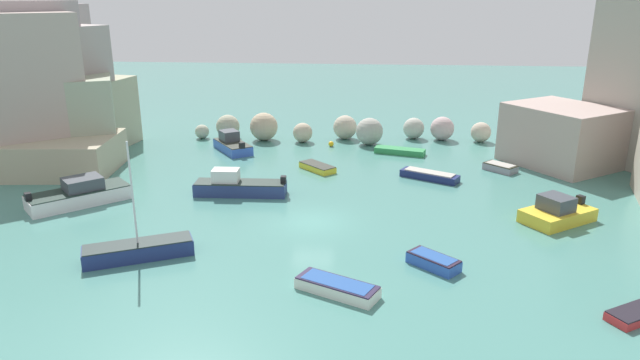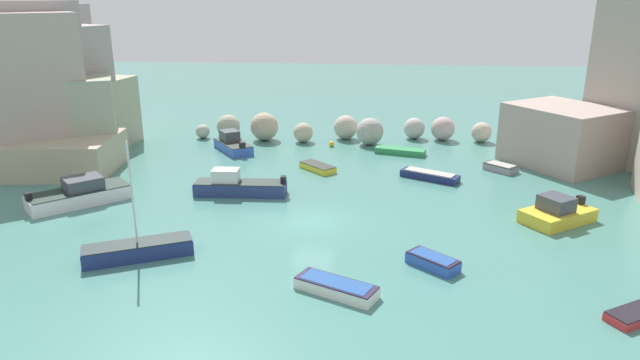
{
  "view_description": "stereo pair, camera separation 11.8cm",
  "coord_description": "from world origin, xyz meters",
  "px_view_note": "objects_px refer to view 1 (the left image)",
  "views": [
    {
      "loc": [
        3.21,
        -31.41,
        13.0
      ],
      "look_at": [
        0.0,
        4.95,
        1.0
      ],
      "focal_mm": 31.96,
      "sensor_mm": 36.0,
      "label": 1
    },
    {
      "loc": [
        3.33,
        -31.4,
        13.0
      ],
      "look_at": [
        0.0,
        4.95,
        1.0
      ],
      "focal_mm": 31.96,
      "sensor_mm": 36.0,
      "label": 2
    }
  ],
  "objects_px": {
    "moored_boat_5": "(433,261)",
    "moored_boat_3": "(557,212)",
    "moored_boat_1": "(639,313)",
    "moored_boat_4": "(139,250)",
    "channel_buoy": "(331,144)",
    "moored_boat_7": "(500,167)",
    "moored_boat_10": "(430,175)",
    "moored_boat_11": "(337,287)",
    "moored_boat_8": "(400,151)",
    "moored_boat_0": "(238,186)",
    "moored_boat_2": "(317,167)",
    "moored_boat_6": "(232,144)",
    "moored_boat_9": "(80,194)"
  },
  "relations": [
    {
      "from": "moored_boat_5",
      "to": "moored_boat_6",
      "type": "distance_m",
      "value": 25.7
    },
    {
      "from": "moored_boat_4",
      "to": "moored_boat_11",
      "type": "xyz_separation_m",
      "value": [
        10.39,
        -2.71,
        -0.15
      ]
    },
    {
      "from": "moored_boat_5",
      "to": "moored_boat_8",
      "type": "xyz_separation_m",
      "value": [
        -0.73,
        21.06,
        -0.08
      ]
    },
    {
      "from": "moored_boat_3",
      "to": "moored_boat_5",
      "type": "xyz_separation_m",
      "value": [
        -7.94,
        -6.69,
        -0.26
      ]
    },
    {
      "from": "moored_boat_1",
      "to": "moored_boat_2",
      "type": "height_order",
      "value": "moored_boat_2"
    },
    {
      "from": "moored_boat_2",
      "to": "moored_boat_3",
      "type": "height_order",
      "value": "moored_boat_3"
    },
    {
      "from": "moored_boat_4",
      "to": "moored_boat_7",
      "type": "bearing_deg",
      "value": 12.61
    },
    {
      "from": "moored_boat_1",
      "to": "moored_boat_7",
      "type": "relative_size",
      "value": 1.19
    },
    {
      "from": "moored_boat_1",
      "to": "moored_boat_8",
      "type": "bearing_deg",
      "value": -101.78
    },
    {
      "from": "moored_boat_10",
      "to": "moored_boat_11",
      "type": "height_order",
      "value": "moored_boat_11"
    },
    {
      "from": "moored_boat_4",
      "to": "moored_boat_5",
      "type": "distance_m",
      "value": 15.03
    },
    {
      "from": "moored_boat_4",
      "to": "moored_boat_5",
      "type": "relative_size",
      "value": 2.29
    },
    {
      "from": "moored_boat_1",
      "to": "moored_boat_4",
      "type": "xyz_separation_m",
      "value": [
        -23.17,
        3.66,
        0.25
      ]
    },
    {
      "from": "moored_boat_4",
      "to": "moored_boat_7",
      "type": "xyz_separation_m",
      "value": [
        21.77,
        17.13,
        -0.16
      ]
    },
    {
      "from": "moored_boat_0",
      "to": "moored_boat_8",
      "type": "bearing_deg",
      "value": -137.05
    },
    {
      "from": "moored_boat_3",
      "to": "moored_boat_4",
      "type": "height_order",
      "value": "moored_boat_4"
    },
    {
      "from": "moored_boat_8",
      "to": "moored_boat_0",
      "type": "bearing_deg",
      "value": -119.33
    },
    {
      "from": "moored_boat_3",
      "to": "moored_boat_11",
      "type": "xyz_separation_m",
      "value": [
        -12.57,
        -9.7,
        -0.27
      ]
    },
    {
      "from": "moored_boat_7",
      "to": "moored_boat_11",
      "type": "height_order",
      "value": "moored_boat_11"
    },
    {
      "from": "channel_buoy",
      "to": "moored_boat_2",
      "type": "xyz_separation_m",
      "value": [
        -0.56,
        -7.26,
        0.01
      ]
    },
    {
      "from": "moored_boat_7",
      "to": "moored_boat_3",
      "type": "bearing_deg",
      "value": -39.32
    },
    {
      "from": "moored_boat_1",
      "to": "moored_boat_11",
      "type": "height_order",
      "value": "moored_boat_11"
    },
    {
      "from": "channel_buoy",
      "to": "moored_boat_3",
      "type": "relative_size",
      "value": 0.1
    },
    {
      "from": "moored_boat_2",
      "to": "moored_boat_3",
      "type": "distance_m",
      "value": 17.71
    },
    {
      "from": "moored_boat_2",
      "to": "moored_boat_4",
      "type": "height_order",
      "value": "moored_boat_4"
    },
    {
      "from": "channel_buoy",
      "to": "moored_boat_2",
      "type": "relative_size",
      "value": 0.16
    },
    {
      "from": "moored_boat_3",
      "to": "moored_boat_11",
      "type": "bearing_deg",
      "value": 2.68
    },
    {
      "from": "moored_boat_7",
      "to": "moored_boat_10",
      "type": "bearing_deg",
      "value": -111.76
    },
    {
      "from": "moored_boat_10",
      "to": "moored_boat_11",
      "type": "distance_m",
      "value": 18.25
    },
    {
      "from": "moored_boat_5",
      "to": "moored_boat_7",
      "type": "bearing_deg",
      "value": 109.59
    },
    {
      "from": "moored_boat_1",
      "to": "moored_boat_9",
      "type": "bearing_deg",
      "value": -51.55
    },
    {
      "from": "moored_boat_2",
      "to": "moored_boat_6",
      "type": "height_order",
      "value": "moored_boat_6"
    },
    {
      "from": "channel_buoy",
      "to": "moored_boat_10",
      "type": "distance_m",
      "value": 11.73
    },
    {
      "from": "moored_boat_2",
      "to": "moored_boat_4",
      "type": "relative_size",
      "value": 0.5
    },
    {
      "from": "moored_boat_2",
      "to": "moored_boat_6",
      "type": "distance_m",
      "value": 9.34
    },
    {
      "from": "channel_buoy",
      "to": "moored_boat_5",
      "type": "xyz_separation_m",
      "value": [
        6.71,
        -23.01,
        0.08
      ]
    },
    {
      "from": "moored_boat_8",
      "to": "moored_boat_10",
      "type": "distance_m",
      "value": 7.01
    },
    {
      "from": "moored_boat_7",
      "to": "moored_boat_8",
      "type": "bearing_deg",
      "value": -165.56
    },
    {
      "from": "moored_boat_7",
      "to": "moored_boat_10",
      "type": "height_order",
      "value": "moored_boat_10"
    },
    {
      "from": "channel_buoy",
      "to": "moored_boat_4",
      "type": "bearing_deg",
      "value": -109.62
    },
    {
      "from": "moored_boat_3",
      "to": "moored_boat_10",
      "type": "relative_size",
      "value": 1.12
    },
    {
      "from": "moored_boat_11",
      "to": "moored_boat_8",
      "type": "bearing_deg",
      "value": -73.29
    },
    {
      "from": "moored_boat_7",
      "to": "moored_boat_10",
      "type": "xyz_separation_m",
      "value": [
        -5.61,
        -2.53,
        -0.02
      ]
    },
    {
      "from": "moored_boat_9",
      "to": "moored_boat_10",
      "type": "height_order",
      "value": "moored_boat_9"
    },
    {
      "from": "moored_boat_0",
      "to": "moored_boat_2",
      "type": "relative_size",
      "value": 2.02
    },
    {
      "from": "channel_buoy",
      "to": "moored_boat_1",
      "type": "bearing_deg",
      "value": -61.15
    },
    {
      "from": "moored_boat_3",
      "to": "moored_boat_10",
      "type": "bearing_deg",
      "value": -83.18
    },
    {
      "from": "moored_boat_0",
      "to": "moored_boat_3",
      "type": "distance_m",
      "value": 20.26
    },
    {
      "from": "moored_boat_5",
      "to": "moored_boat_3",
      "type": "bearing_deg",
      "value": 81.55
    },
    {
      "from": "channel_buoy",
      "to": "moored_boat_2",
      "type": "distance_m",
      "value": 7.28
    }
  ]
}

